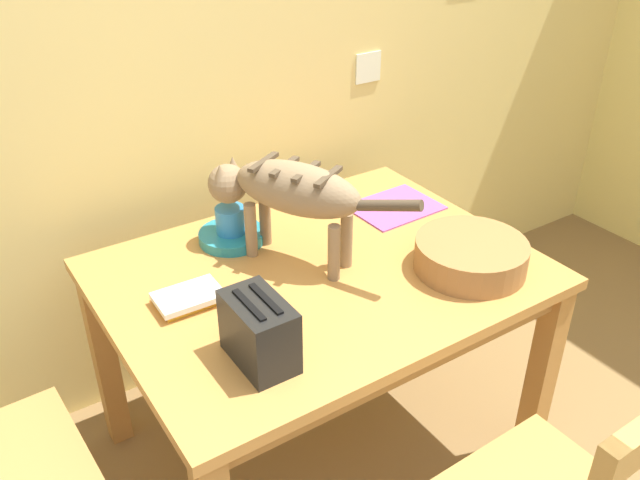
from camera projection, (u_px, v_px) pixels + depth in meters
The scene contains 9 objects.
wall_rear at pixel (193, 45), 2.18m from camera, with size 4.99×0.11×2.50m.
dining_table at pixel (320, 293), 2.03m from camera, with size 1.24×0.95×0.73m.
cat at pixel (287, 191), 1.93m from camera, with size 0.37×0.61×0.32m.
saucer_bowl at pixel (232, 236), 2.12m from camera, with size 0.21×0.21×0.03m, color teal.
coffee_mug at pixel (231, 220), 2.09m from camera, with size 0.14×0.09×0.08m.
magazine at pixel (395, 207), 2.32m from camera, with size 0.29×0.23×0.01m, color #9D4EA6.
book_stack at pixel (189, 297), 1.83m from camera, with size 0.19×0.14×0.04m.
wicker_basket at pixel (471, 255), 1.96m from camera, with size 0.33×0.33×0.09m.
toaster at pixel (259, 332), 1.59m from camera, with size 0.12×0.20×0.18m.
Camera 1 is at (-0.87, -0.23, 1.81)m, focal length 37.55 mm.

